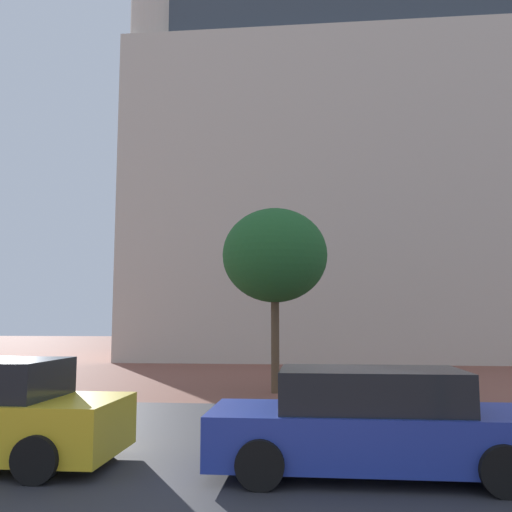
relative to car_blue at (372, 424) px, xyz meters
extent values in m
plane|color=brown|center=(-1.80, 4.24, -0.70)|extent=(120.00, 120.00, 0.00)
cube|color=#2D2D33|center=(-1.80, 1.95, -0.70)|extent=(120.00, 8.85, 0.00)
cube|color=beige|center=(1.30, 26.06, 8.09)|extent=(24.56, 13.40, 17.59)
cube|color=#38424C|center=(1.30, 26.06, 18.09)|extent=(22.59, 12.33, 2.40)
cube|color=beige|center=(-0.33, 26.06, 13.35)|extent=(5.04, 5.04, 28.09)
cylinder|color=beige|center=(-9.48, 20.86, 9.79)|extent=(2.80, 2.80, 20.98)
cube|color=#23389E|center=(0.00, 0.00, -0.16)|extent=(4.60, 1.76, 0.72)
cube|color=black|center=(0.00, 0.00, 0.48)|extent=(2.57, 1.55, 0.57)
cylinder|color=black|center=(1.52, 0.88, -0.38)|extent=(0.64, 0.22, 0.64)
cylinder|color=black|center=(1.52, -0.88, -0.38)|extent=(0.64, 0.22, 0.64)
cylinder|color=black|center=(-1.52, 0.88, -0.38)|extent=(0.64, 0.22, 0.64)
cylinder|color=black|center=(-1.52, -0.88, -0.38)|extent=(0.64, 0.22, 0.64)
cylinder|color=black|center=(-4.51, 0.92, -0.38)|extent=(0.64, 0.22, 0.64)
cylinder|color=black|center=(-4.51, -0.92, -0.38)|extent=(0.64, 0.22, 0.64)
cylinder|color=brown|center=(-1.94, 8.62, 0.73)|extent=(0.25, 0.25, 2.86)
ellipsoid|color=#235B28|center=(-1.94, 8.62, 3.44)|extent=(3.21, 3.21, 2.89)
camera|label=1|loc=(-0.83, -8.24, 1.47)|focal=38.93mm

